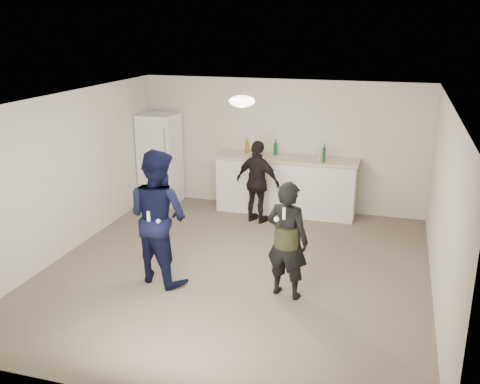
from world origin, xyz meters
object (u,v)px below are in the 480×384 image
(shaker, at_px, (259,152))
(man, at_px, (158,217))
(spectator, at_px, (258,182))
(woman, at_px, (287,240))
(fridge, at_px, (160,159))
(counter, at_px, (286,186))

(shaker, relative_size, man, 0.09)
(spectator, bearing_deg, man, 91.94)
(woman, distance_m, spectator, 2.80)
(fridge, bearing_deg, counter, 1.57)
(spectator, bearing_deg, counter, -104.47)
(woman, bearing_deg, fridge, -29.92)
(shaker, xyz_separation_m, spectator, (0.13, -0.57, -0.42))
(man, bearing_deg, woman, -159.19)
(shaker, bearing_deg, fridge, -179.51)
(woman, bearing_deg, shaker, -54.93)
(counter, relative_size, man, 1.37)
(fridge, bearing_deg, man, -65.71)
(man, distance_m, spectator, 2.74)
(fridge, relative_size, woman, 1.13)
(counter, distance_m, woman, 3.29)
(shaker, height_order, woman, woman)
(fridge, relative_size, shaker, 10.59)
(fridge, height_order, shaker, fridge)
(fridge, distance_m, spectator, 2.24)
(counter, xyz_separation_m, shaker, (-0.51, -0.05, 0.65))
(spectator, bearing_deg, shaker, -59.89)
(counter, height_order, woman, woman)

